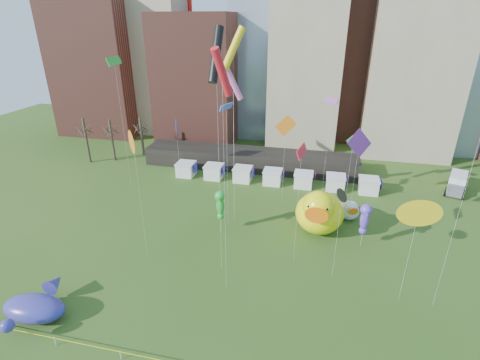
% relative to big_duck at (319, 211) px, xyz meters
% --- Properties ---
extents(skyline, '(101.00, 23.00, 68.00)m').
position_rel_big_duck_xyz_m(skyline, '(-6.48, 38.27, 18.50)').
color(skyline, brown).
rests_on(skyline, ground).
extents(pavilion, '(38.00, 6.00, 3.20)m').
position_rel_big_duck_xyz_m(pavilion, '(-12.73, 19.20, -1.34)').
color(pavilion, black).
rests_on(pavilion, ground).
extents(vendor_tents, '(33.24, 2.80, 2.40)m').
position_rel_big_duck_xyz_m(vendor_tents, '(-7.71, 13.20, -1.83)').
color(vendor_tents, white).
rests_on(vendor_tents, ground).
extents(bare_trees, '(8.44, 6.44, 8.50)m').
position_rel_big_duck_xyz_m(bare_trees, '(-38.89, 17.75, 1.07)').
color(bare_trees, '#382B21').
rests_on(bare_trees, ground).
extents(big_duck, '(6.74, 8.61, 6.40)m').
position_rel_big_duck_xyz_m(big_duck, '(0.00, 0.00, 0.00)').
color(big_duck, '#F7F30C').
rests_on(big_duck, ground).
extents(small_duck, '(3.58, 4.24, 3.03)m').
position_rel_big_duck_xyz_m(small_duck, '(3.90, 4.19, -1.55)').
color(small_duck, white).
rests_on(small_duck, ground).
extents(seahorse_green, '(1.42, 1.74, 5.67)m').
position_rel_big_duck_xyz_m(seahorse_green, '(-12.09, -2.62, 1.08)').
color(seahorse_green, silver).
rests_on(seahorse_green, ground).
extents(seahorse_purple, '(1.43, 1.74, 5.67)m').
position_rel_big_duck_xyz_m(seahorse_purple, '(5.10, -2.26, 1.09)').
color(seahorse_purple, silver).
rests_on(seahorse_purple, ground).
extents(whale_inflatable, '(5.99, 7.54, 2.58)m').
position_rel_big_duck_xyz_m(whale_inflatable, '(-24.47, -20.35, -1.76)').
color(whale_inflatable, '#493186').
rests_on(whale_inflatable, ground).
extents(box_truck, '(4.31, 6.65, 2.66)m').
position_rel_big_duck_xyz_m(box_truck, '(20.84, 16.94, -1.57)').
color(box_truck, silver).
rests_on(box_truck, ground).
extents(kite_0, '(1.53, 2.41, 23.03)m').
position_rel_big_duck_xyz_m(kite_0, '(-8.72, -12.61, 18.08)').
color(kite_0, silver).
rests_on(kite_0, ground).
extents(kite_2, '(0.75, 1.17, 10.14)m').
position_rel_big_duck_xyz_m(kite_2, '(1.78, -8.49, 6.53)').
color(kite_2, silver).
rests_on(kite_2, ground).
extents(kite_3, '(0.84, 3.89, 20.05)m').
position_rel_big_duck_xyz_m(kite_3, '(-29.75, 6.80, 16.44)').
color(kite_3, silver).
rests_on(kite_3, ground).
extents(kite_4, '(3.02, 1.53, 24.25)m').
position_rel_big_duck_xyz_m(kite_4, '(-11.08, 0.53, 18.83)').
color(kite_4, silver).
rests_on(kite_4, ground).
extents(kite_5, '(1.16, 2.42, 15.84)m').
position_rel_big_duck_xyz_m(kite_5, '(-11.79, -0.15, 12.39)').
color(kite_5, silver).
rests_on(kite_5, ground).
extents(kite_6, '(1.66, 1.98, 14.75)m').
position_rel_big_duck_xyz_m(kite_6, '(-19.08, -9.32, 10.65)').
color(kite_6, silver).
rests_on(kite_6, ground).
extents(kite_7, '(3.07, 2.26, 13.12)m').
position_rel_big_duck_xyz_m(kite_7, '(3.87, 2.72, 8.21)').
color(kite_7, silver).
rests_on(kite_7, ground).
extents(kite_8, '(0.92, 3.02, 13.51)m').
position_rel_big_duck_xyz_m(kite_8, '(-2.43, -6.89, 10.05)').
color(kite_8, silver).
rests_on(kite_8, ground).
extents(kite_9, '(2.49, 1.67, 19.99)m').
position_rel_big_duck_xyz_m(kite_9, '(-11.32, 1.44, 14.97)').
color(kite_9, silver).
rests_on(kite_9, ground).
extents(kite_10, '(0.98, 2.77, 24.42)m').
position_rel_big_duck_xyz_m(kite_10, '(-10.00, -9.85, 19.14)').
color(kite_10, silver).
rests_on(kite_10, ground).
extents(kite_11, '(1.89, 0.31, 10.75)m').
position_rel_big_duck_xyz_m(kite_11, '(3.60, 7.64, 6.64)').
color(kite_11, silver).
rests_on(kite_11, ground).
extents(kite_12, '(2.62, 0.67, 10.95)m').
position_rel_big_duck_xyz_m(kite_12, '(8.06, -10.74, 6.71)').
color(kite_12, silver).
rests_on(kite_12, ground).
extents(kite_13, '(1.13, 3.14, 10.71)m').
position_rel_big_duck_xyz_m(kite_13, '(-22.85, 10.70, 6.05)').
color(kite_13, silver).
rests_on(kite_13, ground).
extents(kite_14, '(3.05, 0.39, 12.95)m').
position_rel_big_duck_xyz_m(kite_14, '(-5.51, 7.78, 8.36)').
color(kite_14, silver).
rests_on(kite_14, ground).
extents(kite_15, '(1.60, 1.40, 15.74)m').
position_rel_big_duck_xyz_m(kite_15, '(0.22, 5.93, 12.27)').
color(kite_15, silver).
rests_on(kite_15, ground).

